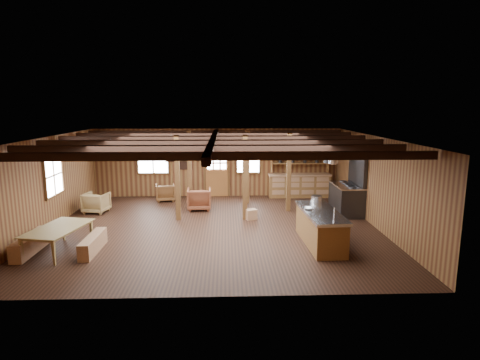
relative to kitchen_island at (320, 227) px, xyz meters
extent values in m
cube|color=black|center=(-2.92, 1.54, -0.49)|extent=(10.00, 9.00, 0.02)
cube|color=black|center=(-2.92, 1.54, 2.33)|extent=(10.00, 9.00, 0.02)
cube|color=#502717|center=(-7.93, 1.54, 0.92)|extent=(0.02, 9.00, 2.80)
cube|color=#502717|center=(2.09, 1.54, 0.92)|extent=(0.02, 9.00, 2.80)
cube|color=#502717|center=(-2.92, 6.05, 0.92)|extent=(10.00, 0.02, 2.80)
cube|color=#502717|center=(-2.92, -2.97, 0.92)|extent=(10.00, 0.02, 2.80)
cube|color=black|center=(-2.92, -1.96, 2.20)|extent=(9.80, 0.12, 0.18)
cube|color=black|center=(-2.92, -0.46, 2.20)|extent=(9.80, 0.12, 0.18)
cube|color=black|center=(-2.92, 1.04, 2.20)|extent=(9.80, 0.12, 0.18)
cube|color=black|center=(-2.92, 2.54, 2.20)|extent=(9.80, 0.12, 0.18)
cube|color=black|center=(-2.92, 4.04, 2.20)|extent=(9.80, 0.12, 0.18)
cube|color=black|center=(-2.92, 5.34, 2.20)|extent=(9.80, 0.12, 0.18)
cube|color=black|center=(-2.92, 1.54, 2.20)|extent=(0.18, 8.82, 0.18)
cube|color=#4B2A15|center=(-4.12, 2.54, 0.92)|extent=(0.15, 0.15, 2.80)
cube|color=#4B2A15|center=(-3.92, 4.74, 0.92)|extent=(0.15, 0.15, 2.80)
cube|color=#4B2A15|center=(-1.92, 2.54, 0.92)|extent=(0.15, 0.15, 2.80)
cube|color=#4B2A15|center=(-1.72, 4.74, 0.92)|extent=(0.15, 0.15, 2.80)
cube|color=#4B2A15|center=(-0.32, 3.54, 0.92)|extent=(0.15, 0.15, 2.80)
cube|color=brown|center=(-2.92, 5.99, 0.07)|extent=(0.90, 0.06, 1.10)
cube|color=#4B2A15|center=(-3.40, 5.99, 0.57)|extent=(0.06, 0.08, 2.10)
cube|color=#4B2A15|center=(-2.44, 5.99, 0.57)|extent=(0.06, 0.08, 2.10)
cube|color=#4B2A15|center=(-2.92, 5.99, 1.64)|extent=(1.02, 0.08, 0.06)
cube|color=white|center=(-2.92, 5.99, 1.07)|extent=(0.84, 0.02, 0.90)
cube|color=white|center=(-5.52, 6.00, 1.12)|extent=(1.20, 0.02, 1.20)
cube|color=#4B2A15|center=(-5.52, 6.00, 1.12)|extent=(1.32, 0.06, 1.32)
cube|color=white|center=(-1.62, 6.00, 1.12)|extent=(0.90, 0.02, 1.20)
cube|color=#4B2A15|center=(-1.62, 6.00, 1.12)|extent=(1.02, 0.06, 1.32)
cube|color=white|center=(-7.88, 2.04, 1.12)|extent=(0.02, 1.20, 1.20)
cube|color=#4B2A15|center=(-7.88, 2.04, 1.12)|extent=(0.14, 1.24, 1.32)
cube|color=silver|center=(-4.22, 6.00, 1.32)|extent=(0.50, 0.03, 0.40)
cube|color=black|center=(-4.22, 5.99, 1.32)|extent=(0.55, 0.02, 0.45)
cube|color=silver|center=(-4.82, 6.00, 1.22)|extent=(0.35, 0.03, 0.45)
cube|color=black|center=(-4.82, 5.99, 1.22)|extent=(0.40, 0.02, 0.50)
cube|color=silver|center=(-4.22, 6.00, 0.82)|extent=(0.40, 0.03, 0.30)
cube|color=black|center=(-4.22, 5.99, 0.82)|extent=(0.45, 0.02, 0.35)
cube|color=brown|center=(0.48, 5.74, -0.03)|extent=(2.50, 0.55, 0.90)
cube|color=#8D5E40|center=(0.48, 5.72, 0.45)|extent=(2.55, 0.60, 0.06)
cube|color=brown|center=(0.48, 5.79, 0.92)|extent=(2.30, 0.35, 0.04)
cube|color=brown|center=(0.48, 5.79, 1.27)|extent=(2.30, 0.35, 0.04)
cube|color=brown|center=(0.48, 5.79, 1.62)|extent=(2.30, 0.35, 0.04)
cube|color=brown|center=(-0.67, 5.79, 1.27)|extent=(0.04, 0.35, 1.40)
cube|color=brown|center=(1.63, 5.79, 1.27)|extent=(0.04, 0.35, 1.40)
cylinder|color=#2F2E31|center=(-5.92, 1.54, 2.10)|extent=(0.02, 0.02, 0.45)
cone|color=silver|center=(-5.92, 1.54, 1.77)|extent=(0.36, 0.36, 0.22)
cylinder|color=#2F2E31|center=(-4.42, 3.54, 2.10)|extent=(0.02, 0.02, 0.45)
cone|color=silver|center=(-4.42, 3.54, 1.77)|extent=(0.36, 0.36, 0.22)
cylinder|color=#2F2E31|center=(0.45, 1.84, 2.07)|extent=(0.04, 3.00, 0.04)
cylinder|color=#2F2E31|center=(0.42, 0.49, 1.94)|extent=(0.01, 0.01, 0.27)
cylinder|color=silver|center=(0.42, 0.49, 1.73)|extent=(0.25, 0.25, 0.14)
cylinder|color=#2F2E31|center=(0.36, 0.82, 1.93)|extent=(0.01, 0.01, 0.28)
cylinder|color=#2F2E31|center=(0.36, 0.82, 1.72)|extent=(0.25, 0.25, 0.14)
cylinder|color=#2F2E31|center=(0.36, 1.16, 1.97)|extent=(0.01, 0.01, 0.21)
cylinder|color=silver|center=(0.36, 1.16, 1.79)|extent=(0.19, 0.19, 0.14)
cylinder|color=#2F2E31|center=(0.39, 1.50, 1.94)|extent=(0.01, 0.01, 0.26)
cylinder|color=#2F2E31|center=(0.39, 1.50, 1.74)|extent=(0.28, 0.28, 0.14)
cylinder|color=#2F2E31|center=(0.52, 1.84, 1.98)|extent=(0.01, 0.01, 0.18)
cylinder|color=silver|center=(0.52, 1.84, 1.83)|extent=(0.25, 0.25, 0.14)
cylinder|color=#2F2E31|center=(0.54, 2.17, 1.98)|extent=(0.01, 0.01, 0.18)
cylinder|color=#2F2E31|center=(0.54, 2.17, 1.82)|extent=(0.22, 0.22, 0.14)
cylinder|color=#2F2E31|center=(0.48, 2.51, 1.97)|extent=(0.01, 0.01, 0.20)
cylinder|color=silver|center=(0.48, 2.51, 1.80)|extent=(0.25, 0.25, 0.14)
cylinder|color=#2F2E31|center=(0.43, 2.85, 1.95)|extent=(0.01, 0.01, 0.25)
cylinder|color=#2F2E31|center=(0.43, 2.85, 1.75)|extent=(0.22, 0.22, 0.14)
cylinder|color=#2F2E31|center=(0.48, 3.19, 1.94)|extent=(0.01, 0.01, 0.26)
cylinder|color=silver|center=(0.48, 3.19, 1.74)|extent=(0.23, 0.23, 0.14)
cube|color=brown|center=(0.00, 0.00, -0.05)|extent=(0.90, 2.43, 0.86)
cube|color=silver|center=(0.00, 0.00, 0.42)|extent=(0.98, 2.53, 0.08)
cylinder|color=#2F2E31|center=(0.00, -0.60, 0.42)|extent=(0.44, 0.44, 0.06)
cylinder|color=silver|center=(0.20, -0.60, 0.57)|extent=(0.03, 0.03, 0.30)
cube|color=#8D5E40|center=(-1.72, 2.47, -0.31)|extent=(0.46, 0.39, 0.34)
cube|color=#2F2E31|center=(1.68, 3.14, 0.01)|extent=(0.87, 1.64, 0.98)
cube|color=silver|center=(1.68, 3.14, 0.53)|extent=(0.90, 1.66, 0.04)
cube|color=#2F2E31|center=(2.00, 3.14, 1.11)|extent=(0.12, 1.64, 1.09)
cube|color=silver|center=(1.88, 3.14, 1.65)|extent=(0.40, 1.75, 0.05)
imported|color=olive|center=(-6.82, -0.34, -0.15)|extent=(1.40, 2.03, 0.65)
cube|color=#8D5E40|center=(-7.57, -0.34, -0.25)|extent=(0.31, 1.68, 0.46)
cube|color=#8D5E40|center=(-6.00, -0.34, -0.27)|extent=(0.29, 1.53, 0.42)
imported|color=brown|center=(-4.95, 5.23, -0.14)|extent=(0.85, 0.86, 0.67)
imported|color=brown|center=(-3.52, 3.82, -0.09)|extent=(0.87, 0.90, 0.78)
imported|color=olive|center=(-7.12, 3.55, -0.12)|extent=(0.90, 0.91, 0.71)
cylinder|color=silver|center=(0.10, 0.99, 0.56)|extent=(0.32, 0.32, 0.19)
imported|color=silver|center=(-0.34, 0.13, 0.49)|extent=(0.28, 0.28, 0.07)
camera|label=1|loc=(-2.55, -10.35, 3.26)|focal=30.00mm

